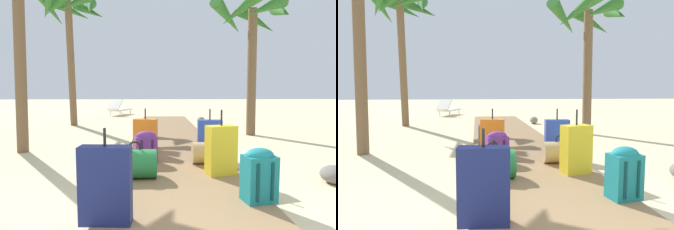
{
  "view_description": "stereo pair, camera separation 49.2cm",
  "coord_description": "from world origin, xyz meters",
  "views": [
    {
      "loc": [
        -0.3,
        -1.7,
        1.21
      ],
      "look_at": [
        -0.02,
        5.63,
        0.55
      ],
      "focal_mm": 30.03,
      "sensor_mm": 36.0,
      "label": 1
    },
    {
      "loc": [
        -0.79,
        -1.66,
        1.21
      ],
      "look_at": [
        -0.02,
        5.63,
        0.55
      ],
      "focal_mm": 30.03,
      "sensor_mm": 36.0,
      "label": 2
    }
  ],
  "objects": [
    {
      "name": "backpack_teal",
      "position": [
        0.73,
        1.03,
        0.37
      ],
      "size": [
        0.35,
        0.29,
        0.55
      ],
      "color": "#197A7F",
      "rests_on": "boardwalk"
    },
    {
      "name": "suitcase_navy",
      "position": [
        -0.74,
        0.62,
        0.41
      ],
      "size": [
        0.44,
        0.19,
        0.82
      ],
      "color": "navy",
      "rests_on": "boardwalk"
    },
    {
      "name": "backpack_grey",
      "position": [
        -0.6,
        3.71,
        0.36
      ],
      "size": [
        0.31,
        0.25,
        0.54
      ],
      "color": "slate",
      "rests_on": "boardwalk"
    },
    {
      "name": "palm_tree_far_left",
      "position": [
        -3.15,
        7.88,
        3.63
      ],
      "size": [
        2.32,
        2.25,
        4.44
      ],
      "color": "brown",
      "rests_on": "ground"
    },
    {
      "name": "duffel_bag_tan",
      "position": [
        0.5,
        2.52,
        0.25
      ],
      "size": [
        0.54,
        0.34,
        0.44
      ],
      "color": "tan",
      "rests_on": "boardwalk"
    },
    {
      "name": "backpack_purple",
      "position": [
        -0.48,
        2.59,
        0.34
      ],
      "size": [
        0.37,
        0.27,
        0.5
      ],
      "color": "#6B2D84",
      "rests_on": "boardwalk"
    },
    {
      "name": "rock_right_mid",
      "position": [
        1.25,
        8.14,
        0.13
      ],
      "size": [
        0.36,
        0.44,
        0.26
      ],
      "primitive_type": "ellipsoid",
      "rotation": [
        0.0,
        0.0,
        1.35
      ],
      "color": "gray",
      "rests_on": "ground"
    },
    {
      "name": "suitcase_yellow",
      "position": [
        0.55,
        1.96,
        0.41
      ],
      "size": [
        0.43,
        0.3,
        0.87
      ],
      "color": "gold",
      "rests_on": "boardwalk"
    },
    {
      "name": "lounge_chair",
      "position": [
        -2.11,
        11.76,
        0.33
      ],
      "size": [
        1.08,
        1.67,
        0.77
      ],
      "color": "white",
      "rests_on": "ground"
    },
    {
      "name": "suitcase_blue",
      "position": [
        0.6,
        3.07,
        0.39
      ],
      "size": [
        0.43,
        0.2,
        0.8
      ],
      "color": "#2847B7",
      "rests_on": "boardwalk"
    },
    {
      "name": "suitcase_orange",
      "position": [
        -0.51,
        3.23,
        0.39
      ],
      "size": [
        0.44,
        0.26,
        0.8
      ],
      "color": "orange",
      "rests_on": "boardwalk"
    },
    {
      "name": "ground_plane",
      "position": [
        0.0,
        4.09,
        0.0
      ],
      "size": [
        60.0,
        60.0,
        0.0
      ],
      "primitive_type": "plane",
      "color": "beige"
    },
    {
      "name": "duffel_bag_green",
      "position": [
        -0.59,
        1.85,
        0.26
      ],
      "size": [
        0.57,
        0.39,
        0.48
      ],
      "color": "#237538",
      "rests_on": "boardwalk"
    },
    {
      "name": "rock_right_near",
      "position": [
        2.01,
        1.77,
        0.11
      ],
      "size": [
        0.53,
        0.54,
        0.23
      ],
      "primitive_type": "ellipsoid",
      "rotation": [
        0.0,
        0.0,
        2.62
      ],
      "color": "slate",
      "rests_on": "ground"
    },
    {
      "name": "boardwalk",
      "position": [
        0.0,
        5.12,
        0.04
      ],
      "size": [
        1.73,
        10.24,
        0.08
      ],
      "primitive_type": "cube",
      "color": "olive",
      "rests_on": "ground"
    },
    {
      "name": "palm_tree_far_right",
      "position": [
        2.22,
        5.72,
        2.9
      ],
      "size": [
        2.18,
        2.15,
        3.66
      ],
      "color": "brown",
      "rests_on": "ground"
    }
  ]
}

